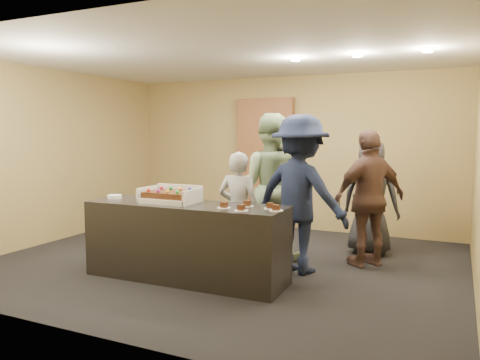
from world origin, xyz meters
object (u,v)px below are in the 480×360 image
(storage_cabinet, at_px, (265,163))
(person_sage_man, at_px, (269,186))
(person_server_grey, at_px, (239,211))
(person_brown_extra, at_px, (370,198))
(serving_counter, at_px, (186,241))
(person_navy_man, at_px, (300,194))
(cake_box, at_px, (171,198))
(plate_stack, at_px, (115,197))
(sheet_cake, at_px, (170,194))
(person_dark_suit, at_px, (371,198))

(storage_cabinet, bearing_deg, person_sage_man, -66.51)
(person_server_grey, bearing_deg, person_brown_extra, -154.03)
(serving_counter, xyz_separation_m, person_navy_man, (1.12, 0.84, 0.52))
(serving_counter, relative_size, storage_cabinet, 1.03)
(cake_box, distance_m, person_sage_man, 1.48)
(serving_counter, height_order, plate_stack, plate_stack)
(person_navy_man, xyz_separation_m, person_brown_extra, (0.73, 0.63, -0.09))
(serving_counter, height_order, person_navy_man, person_navy_man)
(serving_counter, xyz_separation_m, cake_box, (-0.21, 0.02, 0.49))
(sheet_cake, bearing_deg, person_brown_extra, 35.56)
(storage_cabinet, relative_size, person_server_grey, 1.56)
(person_sage_man, bearing_deg, person_brown_extra, 174.64)
(cake_box, bearing_deg, storage_cabinet, 91.72)
(cake_box, relative_size, person_dark_suit, 0.40)
(person_dark_suit, bearing_deg, serving_counter, 50.92)
(serving_counter, distance_m, person_brown_extra, 2.41)
(storage_cabinet, distance_m, sheet_cake, 3.24)
(person_navy_man, relative_size, person_dark_suit, 1.20)
(storage_cabinet, relative_size, sheet_cake, 4.19)
(person_brown_extra, bearing_deg, person_sage_man, -39.68)
(sheet_cake, xyz_separation_m, person_sage_man, (0.74, 1.31, -0.01))
(storage_cabinet, bearing_deg, sheet_cake, -88.30)
(person_brown_extra, bearing_deg, storage_cabinet, -85.98)
(person_sage_man, bearing_deg, serving_counter, 55.55)
(cake_box, height_order, person_sage_man, person_sage_man)
(serving_counter, distance_m, person_server_grey, 0.81)
(person_server_grey, bearing_deg, serving_counter, 56.10)
(person_sage_man, relative_size, person_navy_man, 1.02)
(cake_box, height_order, sheet_cake, cake_box)
(person_server_grey, xyz_separation_m, person_dark_suit, (1.38, 1.45, 0.06))
(plate_stack, height_order, person_server_grey, person_server_grey)
(person_navy_man, height_order, person_brown_extra, person_navy_man)
(person_server_grey, height_order, person_dark_suit, person_dark_suit)
(person_dark_suit, bearing_deg, person_navy_man, 63.96)
(person_dark_suit, bearing_deg, person_sage_man, 33.47)
(person_sage_man, bearing_deg, storage_cabinet, -78.98)
(plate_stack, bearing_deg, person_sage_man, 40.38)
(serving_counter, relative_size, person_brown_extra, 1.36)
(plate_stack, distance_m, person_sage_man, 2.05)
(sheet_cake, relative_size, person_dark_suit, 0.34)
(sheet_cake, bearing_deg, storage_cabinet, 91.70)
(sheet_cake, bearing_deg, cake_box, 89.12)
(cake_box, xyz_separation_m, person_sage_man, (0.74, 1.29, 0.05))
(storage_cabinet, xyz_separation_m, person_brown_extra, (2.16, -1.76, -0.28))
(person_dark_suit, bearing_deg, cake_box, 47.36)
(person_dark_suit, bearing_deg, storage_cabinet, -27.80)
(person_brown_extra, bearing_deg, person_server_grey, -17.43)
(person_server_grey, xyz_separation_m, person_brown_extra, (1.47, 0.83, 0.14))
(person_sage_man, distance_m, person_dark_suit, 1.48)
(serving_counter, bearing_deg, storage_cabinet, 94.21)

